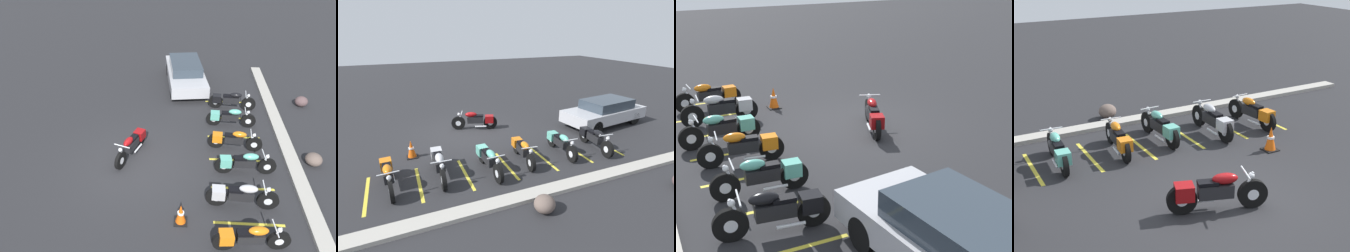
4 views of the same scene
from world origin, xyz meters
TOP-DOWN VIEW (x-y plane):
  - ground at (0.00, 0.00)m, footprint 60.00×60.00m
  - motorcycle_maroon_featured at (-0.57, -0.23)m, footprint 2.10×0.96m
  - parked_bike_0 at (-4.27, 3.73)m, footprint 0.63×2.15m
  - parked_bike_1 at (-2.78, 3.54)m, footprint 0.58×2.08m
  - parked_bike_2 at (-1.14, 3.54)m, footprint 0.59×2.06m
  - parked_bike_3 at (0.26, 3.75)m, footprint 0.60×2.13m
  - parked_bike_4 at (1.85, 3.43)m, footprint 0.63×2.23m
  - parked_bike_5 at (3.39, 3.50)m, footprint 0.59×2.12m
  - car_silver at (-6.71, 1.63)m, footprint 4.50×2.36m
  - concrete_curb at (0.00, 5.67)m, footprint 18.00×0.50m
  - landscape_rock_1 at (-0.36, 6.40)m, footprint 0.82×0.82m
  - traffic_cone at (2.58, 1.69)m, footprint 0.40×0.40m
  - stall_line_0 at (-4.90, 3.71)m, footprint 0.10×2.10m
  - stall_line_1 at (-3.41, 3.71)m, footprint 0.10×2.10m
  - stall_line_2 at (-1.92, 3.71)m, footprint 0.10×2.10m
  - stall_line_3 at (-0.43, 3.71)m, footprint 0.10×2.10m
  - stall_line_4 at (1.05, 3.71)m, footprint 0.10×2.10m
  - stall_line_5 at (2.54, 3.71)m, footprint 0.10×2.10m
  - stall_line_6 at (4.03, 3.71)m, footprint 0.10×2.10m

SIDE VIEW (x-z plane):
  - ground at x=0.00m, z-range 0.00..0.00m
  - stall_line_0 at x=-4.90m, z-range 0.00..0.00m
  - stall_line_1 at x=-3.41m, z-range 0.00..0.00m
  - stall_line_2 at x=-1.92m, z-range 0.00..0.00m
  - stall_line_3 at x=-0.43m, z-range 0.00..0.00m
  - stall_line_4 at x=1.05m, z-range 0.00..0.00m
  - stall_line_5 at x=2.54m, z-range 0.00..0.00m
  - stall_line_6 at x=4.03m, z-range 0.00..0.00m
  - concrete_curb at x=0.00m, z-range 0.00..0.12m
  - landscape_rock_1 at x=-0.36m, z-range 0.00..0.47m
  - traffic_cone at x=2.58m, z-range -0.02..0.66m
  - parked_bike_2 at x=-1.14m, z-range 0.03..0.84m
  - parked_bike_1 at x=-2.78m, z-range 0.03..0.84m
  - parked_bike_5 at x=3.39m, z-range 0.03..0.86m
  - parked_bike_3 at x=0.26m, z-range 0.03..0.86m
  - parked_bike_0 at x=-4.27m, z-range 0.03..0.87m
  - motorcycle_maroon_featured at x=-0.57m, z-range 0.03..0.89m
  - parked_bike_4 at x=1.85m, z-range 0.03..0.90m
  - car_silver at x=-6.71m, z-range 0.04..1.32m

